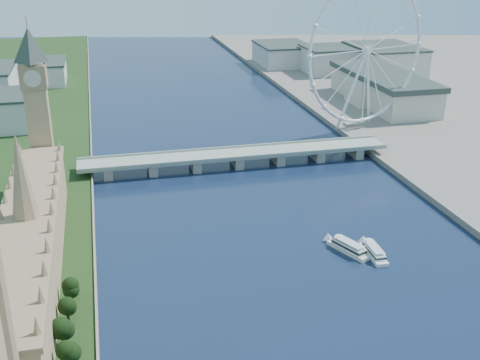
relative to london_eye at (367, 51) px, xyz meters
name	(u,v)px	position (x,y,z in m)	size (l,w,h in m)	color
parliament_range	(31,246)	(-247.98, -185.08, -49.04)	(24.00, 200.00, 70.00)	tan
big_ben	(35,90)	(-247.98, -77.08, -0.95)	(20.02, 20.02, 110.00)	tan
westminster_bridge	(237,157)	(-119.98, -55.08, -60.89)	(220.00, 22.00, 9.50)	gray
london_eye	(367,51)	(0.00, 0.00, 0.00)	(113.60, 39.12, 124.30)	silver
county_hall	(381,106)	(55.02, 74.92, -67.52)	(54.00, 144.00, 35.00)	beige
city_skyline	(218,69)	(-80.75, 205.00, -50.56)	(505.00, 280.00, 32.00)	beige
tour_boat_near	(349,252)	(-93.39, -193.18, -67.52)	(7.21, 28.30, 6.24)	silver
tour_boat_far	(373,256)	(-82.75, -200.12, -67.52)	(6.75, 26.60, 5.85)	white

